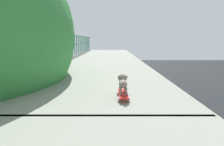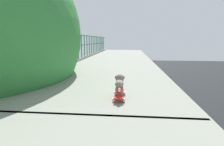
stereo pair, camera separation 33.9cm
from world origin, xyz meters
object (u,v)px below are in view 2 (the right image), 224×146
city_bus (60,74)px  small_dog (120,82)px  car_white_fifth (46,114)px  toy_skateboard (119,94)px

city_bus → small_dog: (9.81, -22.40, 4.10)m
car_white_fifth → small_dog: size_ratio=9.87×
car_white_fifth → small_dog: bearing=-58.5°
small_dog → toy_skateboard: bearing=-89.4°
toy_skateboard → city_bus: bearing=113.6°
city_bus → toy_skateboard: toy_skateboard is taller
car_white_fifth → toy_skateboard: toy_skateboard is taller
car_white_fifth → city_bus: size_ratio=0.34×
toy_skateboard → small_dog: bearing=90.6°
car_white_fifth → city_bus: bearing=105.6°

